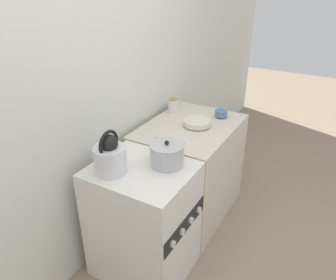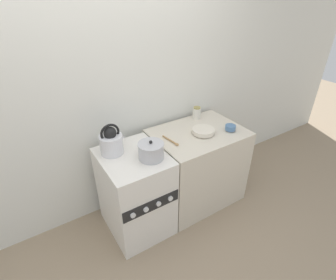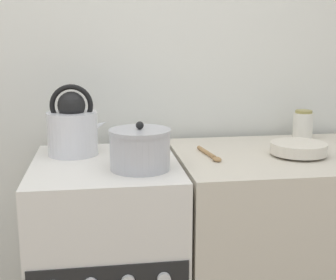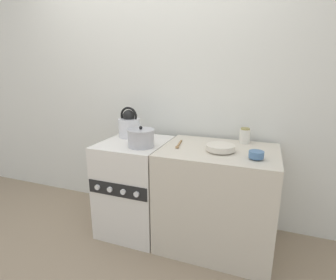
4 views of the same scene
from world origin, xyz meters
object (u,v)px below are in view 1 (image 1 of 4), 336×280
(small_ceramic_bowl, at_px, (221,113))
(cooking_pot, at_px, (167,155))
(kettle, at_px, (110,156))
(enamel_bowl, at_px, (197,123))
(storage_jar, at_px, (173,106))
(stove, at_px, (144,221))

(small_ceramic_bowl, bearing_deg, cooking_pot, 179.19)
(cooking_pot, bearing_deg, small_ceramic_bowl, -0.81)
(kettle, bearing_deg, enamel_bowl, -10.88)
(cooking_pot, relative_size, enamel_bowl, 1.00)
(kettle, distance_m, small_ceramic_bowl, 1.16)
(kettle, bearing_deg, small_ceramic_bowl, -13.11)
(small_ceramic_bowl, xyz_separation_m, storage_jar, (-0.11, 0.40, 0.03))
(cooking_pot, height_order, small_ceramic_bowl, cooking_pot)
(stove, height_order, storage_jar, storage_jar)
(storage_jar, bearing_deg, kettle, -172.45)
(stove, height_order, cooking_pot, cooking_pot)
(small_ceramic_bowl, bearing_deg, enamel_bowl, 159.80)
(stove, bearing_deg, kettle, 130.93)
(stove, distance_m, enamel_bowl, 0.87)
(storage_jar, bearing_deg, enamel_bowl, -116.64)
(enamel_bowl, xyz_separation_m, small_ceramic_bowl, (0.26, -0.10, 0.00))
(small_ceramic_bowl, bearing_deg, kettle, 166.89)
(enamel_bowl, bearing_deg, small_ceramic_bowl, -20.20)
(enamel_bowl, xyz_separation_m, storage_jar, (0.15, 0.30, 0.03))
(stove, bearing_deg, cooking_pot, -42.48)
(kettle, xyz_separation_m, storage_jar, (1.02, 0.14, -0.04))
(cooking_pot, bearing_deg, storage_jar, 26.43)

